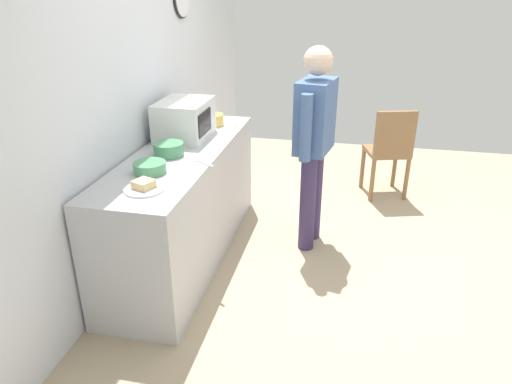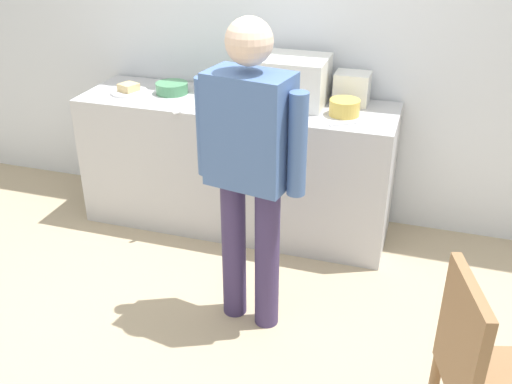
{
  "view_description": "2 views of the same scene",
  "coord_description": "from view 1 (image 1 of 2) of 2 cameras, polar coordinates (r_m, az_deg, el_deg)",
  "views": [
    {
      "loc": [
        -3.4,
        -0.04,
        2.06
      ],
      "look_at": [
        -0.08,
        0.67,
        0.54
      ],
      "focal_mm": 32.84,
      "sensor_mm": 36.0,
      "label": 1
    },
    {
      "loc": [
        0.97,
        -2.2,
        2.13
      ],
      "look_at": [
        0.05,
        0.71,
        0.54
      ],
      "focal_mm": 40.8,
      "sensor_mm": 36.0,
      "label": 2
    }
  ],
  "objects": [
    {
      "name": "salad_bowl",
      "position": [
        4.21,
        -5.25,
        8.76
      ],
      "size": [
        0.19,
        0.19,
        0.1
      ],
      "primitive_type": "cylinder",
      "color": "gold",
      "rests_on": "kitchen_counter"
    },
    {
      "name": "cereal_bowl",
      "position": [
        3.48,
        -10.6,
        5.15
      ],
      "size": [
        0.22,
        0.22,
        0.09
      ],
      "primitive_type": "cylinder",
      "color": "#4C8E60",
      "rests_on": "kitchen_counter"
    },
    {
      "name": "microwave",
      "position": [
        3.86,
        -8.72,
        8.75
      ],
      "size": [
        0.5,
        0.39,
        0.3
      ],
      "color": "silver",
      "rests_on": "kitchen_counter"
    },
    {
      "name": "fork_utensil",
      "position": [
        4.19,
        -2.9,
        8.15
      ],
      "size": [
        0.15,
        0.11,
        0.01
      ],
      "primitive_type": "cube",
      "rotation": [
        0.0,
        0.0,
        0.58
      ],
      "color": "silver",
      "rests_on": "kitchen_counter"
    },
    {
      "name": "sandwich_plate",
      "position": [
        2.92,
        -13.49,
        0.58
      ],
      "size": [
        0.25,
        0.25,
        0.07
      ],
      "color": "white",
      "rests_on": "kitchen_counter"
    },
    {
      "name": "person_standing",
      "position": [
        3.74,
        7.12,
        6.86
      ],
      "size": [
        0.58,
        0.31,
        1.65
      ],
      "color": "#3A2E58",
      "rests_on": "ground_plane"
    },
    {
      "name": "ground_plane",
      "position": [
        3.98,
        9.84,
        -7.52
      ],
      "size": [
        6.0,
        6.0,
        0.0
      ],
      "primitive_type": "plane",
      "color": "tan"
    },
    {
      "name": "spoon_utensil",
      "position": [
        3.28,
        -6.21,
        3.46
      ],
      "size": [
        0.11,
        0.15,
        0.01
      ],
      "primitive_type": "cube",
      "rotation": [
        0.0,
        0.0,
        0.98
      ],
      "color": "silver",
      "rests_on": "kitchen_counter"
    },
    {
      "name": "back_wall",
      "position": [
        3.85,
        -13.66,
        12.09
      ],
      "size": [
        5.4,
        0.13,
        2.6
      ],
      "color": "silver",
      "rests_on": "ground_plane"
    },
    {
      "name": "wooden_chair",
      "position": [
        4.95,
        15.94,
        5.06
      ],
      "size": [
        0.5,
        0.5,
        0.94
      ],
      "color": "olive",
      "rests_on": "ground_plane"
    },
    {
      "name": "toaster",
      "position": [
        4.27,
        -8.34,
        9.56
      ],
      "size": [
        0.22,
        0.18,
        0.2
      ],
      "primitive_type": "cube",
      "color": "silver",
      "rests_on": "kitchen_counter"
    },
    {
      "name": "kitchen_counter",
      "position": [
        3.76,
        -8.75,
        -1.54
      ],
      "size": [
        2.09,
        0.62,
        0.91
      ],
      "primitive_type": "cube",
      "color": "#B7B7BC",
      "rests_on": "ground_plane"
    },
    {
      "name": "mixing_bowl",
      "position": [
        3.18,
        -12.82,
        2.93
      ],
      "size": [
        0.22,
        0.22,
        0.07
      ],
      "primitive_type": "cylinder",
      "color": "#4C8E60",
      "rests_on": "kitchen_counter"
    }
  ]
}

